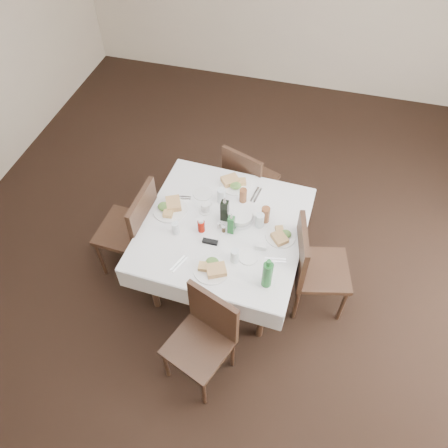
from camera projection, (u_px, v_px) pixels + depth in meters
The scene contains 33 objects.
ground_plane at pixel (237, 283), 4.18m from camera, with size 7.00×7.00×0.00m, color black.
room_shell at pixel (244, 144), 2.86m from camera, with size 6.04×7.04×2.80m.
dining_table at pixel (223, 232), 3.71m from camera, with size 1.40×1.40×0.76m.
chair_north at pixel (247, 179), 4.34m from camera, with size 0.56×0.56×0.92m.
chair_south at pixel (205, 333), 3.28m from camera, with size 0.56×0.56×0.92m.
chair_east at pixel (312, 264), 3.65m from camera, with size 0.55×0.55×0.98m.
chair_west at pixel (135, 227), 3.88m from camera, with size 0.50×0.50×1.01m.
meal_north at pixel (234, 183), 3.93m from camera, with size 0.28×0.28×0.06m.
meal_south at pixel (212, 268), 3.35m from camera, with size 0.28×0.28×0.06m.
meal_east at pixel (281, 236), 3.55m from camera, with size 0.25×0.25×0.05m.
meal_west at pixel (170, 208), 3.74m from camera, with size 0.30×0.30×0.07m.
side_plate_a at pixel (203, 194), 3.87m from camera, with size 0.17×0.17×0.01m.
side_plate_b at pixel (248, 257), 3.43m from camera, with size 0.15×0.15×0.01m.
water_n at pixel (222, 196), 3.77m from camera, with size 0.08×0.08×0.14m.
water_s at pixel (235, 256), 3.37m from camera, with size 0.07×0.07×0.12m.
water_e at pixel (260, 220), 3.60m from camera, with size 0.07×0.07×0.13m.
water_w at pixel (176, 228), 3.56m from camera, with size 0.06×0.06×0.11m.
iced_tea_a at pixel (243, 195), 3.78m from camera, with size 0.06×0.06×0.14m.
iced_tea_b at pixel (265, 215), 3.63m from camera, with size 0.07×0.07×0.15m.
bread_basket at pixel (240, 217), 3.66m from camera, with size 0.23×0.23×0.07m.
oil_cruet_dark at pixel (225, 210), 3.61m from camera, with size 0.06×0.06×0.26m.
oil_cruet_green at pixel (231, 224), 3.54m from camera, with size 0.05×0.05×0.22m.
ketchup_bottle at pixel (201, 226), 3.57m from camera, with size 0.06×0.06×0.13m.
salt_shaker at pixel (219, 225), 3.61m from camera, with size 0.03×0.03×0.07m.
pepper_shaker at pixel (224, 229), 3.58m from camera, with size 0.03×0.03×0.07m.
coffee_mug at pixel (205, 208), 3.72m from camera, with size 0.12×0.12×0.08m.
sunglasses at pixel (210, 242), 3.52m from camera, with size 0.13×0.04×0.03m.
green_bottle at pixel (267, 274), 3.19m from camera, with size 0.08×0.08×0.30m.
sugar_caddy at pixel (261, 246), 3.48m from camera, with size 0.09×0.06×0.04m.
cutlery_n at pixel (256, 195), 3.87m from camera, with size 0.08×0.20×0.01m.
cutlery_s at pixel (179, 264), 3.40m from camera, with size 0.10×0.18×0.01m.
cutlery_e at pixel (276, 260), 3.42m from camera, with size 0.17×0.07×0.01m.
cutlery_w at pixel (181, 198), 3.85m from camera, with size 0.18×0.08×0.01m.
Camera 1 is at (0.46, -2.19, 3.58)m, focal length 35.00 mm.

